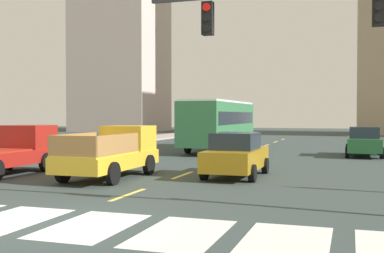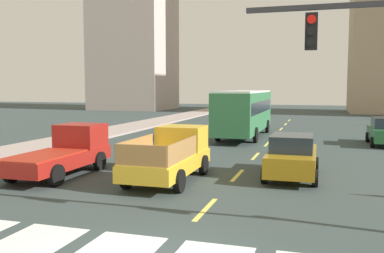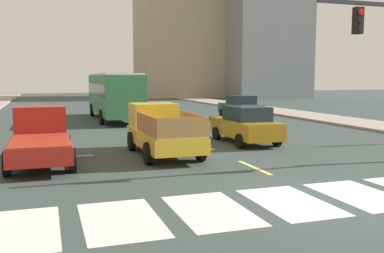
{
  "view_description": "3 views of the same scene",
  "coord_description": "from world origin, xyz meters",
  "px_view_note": "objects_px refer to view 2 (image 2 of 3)",
  "views": [
    {
      "loc": [
        6.37,
        -9.26,
        2.41
      ],
      "look_at": [
        -1.84,
        15.79,
        1.77
      ],
      "focal_mm": 45.54,
      "sensor_mm": 36.0,
      "label": 1
    },
    {
      "loc": [
        3.12,
        -7.67,
        3.56
      ],
      "look_at": [
        -1.79,
        8.52,
        1.99
      ],
      "focal_mm": 39.46,
      "sensor_mm": 36.0,
      "label": 2
    },
    {
      "loc": [
        -6.62,
        -9.11,
        3.05
      ],
      "look_at": [
        -0.71,
        8.57,
        0.94
      ],
      "focal_mm": 40.72,
      "sensor_mm": 36.0,
      "label": 3
    }
  ],
  "objects_px": {
    "sedan_near_left": "(292,156)",
    "pickup_dark": "(65,151)",
    "pickup_stakebed": "(172,155)",
    "city_bus": "(245,110)"
  },
  "relations": [
    {
      "from": "sedan_near_left",
      "to": "city_bus",
      "type": "bearing_deg",
      "value": 108.21
    },
    {
      "from": "pickup_dark",
      "to": "city_bus",
      "type": "xyz_separation_m",
      "value": [
        4.85,
        15.05,
        1.03
      ]
    },
    {
      "from": "pickup_stakebed",
      "to": "city_bus",
      "type": "distance_m",
      "value": 14.75
    },
    {
      "from": "sedan_near_left",
      "to": "pickup_stakebed",
      "type": "bearing_deg",
      "value": -160.28
    },
    {
      "from": "sedan_near_left",
      "to": "pickup_dark",
      "type": "bearing_deg",
      "value": -167.55
    },
    {
      "from": "pickup_dark",
      "to": "city_bus",
      "type": "height_order",
      "value": "city_bus"
    },
    {
      "from": "pickup_stakebed",
      "to": "pickup_dark",
      "type": "xyz_separation_m",
      "value": [
        -4.55,
        -0.34,
        -0.02
      ]
    },
    {
      "from": "pickup_dark",
      "to": "sedan_near_left",
      "type": "height_order",
      "value": "pickup_dark"
    },
    {
      "from": "city_bus",
      "to": "sedan_near_left",
      "type": "height_order",
      "value": "city_bus"
    },
    {
      "from": "pickup_stakebed",
      "to": "pickup_dark",
      "type": "bearing_deg",
      "value": -174.0
    }
  ]
}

